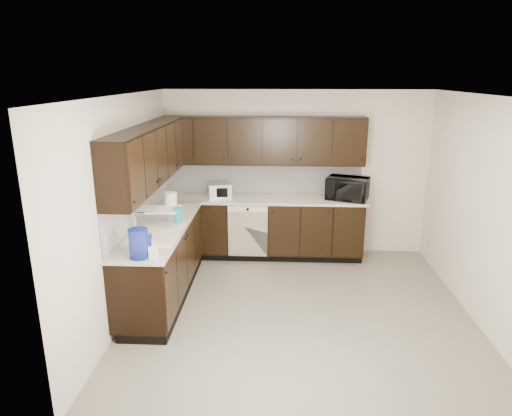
% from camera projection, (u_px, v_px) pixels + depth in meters
% --- Properties ---
extents(floor, '(4.00, 4.00, 0.00)m').
position_uv_depth(floor, '(298.00, 310.00, 5.44)').
color(floor, gray).
rests_on(floor, ground).
extents(ceiling, '(4.00, 4.00, 0.00)m').
position_uv_depth(ceiling, '(305.00, 95.00, 4.74)').
color(ceiling, white).
rests_on(ceiling, wall_back).
extents(wall_back, '(4.00, 0.02, 2.50)m').
position_uv_depth(wall_back, '(295.00, 173.00, 7.01)').
color(wall_back, beige).
rests_on(wall_back, floor).
extents(wall_left, '(0.02, 4.00, 2.50)m').
position_uv_depth(wall_left, '(125.00, 208.00, 5.19)').
color(wall_left, beige).
rests_on(wall_left, floor).
extents(wall_right, '(0.02, 4.00, 2.50)m').
position_uv_depth(wall_right, '(484.00, 213.00, 5.00)').
color(wall_right, beige).
rests_on(wall_right, floor).
extents(wall_front, '(4.00, 0.02, 2.50)m').
position_uv_depth(wall_front, '(314.00, 293.00, 3.18)').
color(wall_front, beige).
rests_on(wall_front, floor).
extents(lower_cabinets, '(3.00, 2.80, 0.90)m').
position_uv_depth(lower_cabinets, '(225.00, 244.00, 6.44)').
color(lower_cabinets, black).
rests_on(lower_cabinets, floor).
extents(countertop, '(3.03, 2.83, 0.04)m').
position_uv_depth(countertop, '(224.00, 209.00, 6.29)').
color(countertop, beige).
rests_on(countertop, lower_cabinets).
extents(backsplash, '(3.00, 2.80, 0.48)m').
position_uv_depth(backsplash, '(210.00, 187.00, 6.43)').
color(backsplash, silver).
rests_on(backsplash, countertop).
extents(upper_cabinets, '(3.00, 2.80, 0.70)m').
position_uv_depth(upper_cabinets, '(217.00, 147.00, 6.15)').
color(upper_cabinets, black).
rests_on(upper_cabinets, wall_back).
extents(dishwasher, '(0.58, 0.04, 0.78)m').
position_uv_depth(dishwasher, '(248.00, 228.00, 6.67)').
color(dishwasher, beige).
rests_on(dishwasher, lower_cabinets).
extents(sink, '(0.54, 0.82, 0.42)m').
position_uv_depth(sink, '(155.00, 239.00, 5.26)').
color(sink, beige).
rests_on(sink, countertop).
extents(microwave, '(0.68, 0.57, 0.32)m').
position_uv_depth(microwave, '(347.00, 189.00, 6.67)').
color(microwave, black).
rests_on(microwave, countertop).
extents(soap_bottle_a, '(0.10, 0.10, 0.19)m').
position_uv_depth(soap_bottle_a, '(153.00, 249.00, 4.55)').
color(soap_bottle_a, gray).
rests_on(soap_bottle_a, countertop).
extents(soap_bottle_b, '(0.12, 0.12, 0.24)m').
position_uv_depth(soap_bottle_b, '(166.00, 199.00, 6.29)').
color(soap_bottle_b, gray).
rests_on(soap_bottle_b, countertop).
extents(toaster_oven, '(0.38, 0.32, 0.21)m').
position_uv_depth(toaster_oven, '(220.00, 190.00, 6.80)').
color(toaster_oven, silver).
rests_on(toaster_oven, countertop).
extents(storage_bin, '(0.54, 0.45, 0.18)m').
position_uv_depth(storage_bin, '(159.00, 217.00, 5.60)').
color(storage_bin, silver).
rests_on(storage_bin, countertop).
extents(blue_pitcher, '(0.25, 0.25, 0.30)m').
position_uv_depth(blue_pitcher, '(139.00, 243.00, 4.54)').
color(blue_pitcher, '#102296').
rests_on(blue_pitcher, countertop).
extents(teal_tumbler, '(0.10, 0.10, 0.22)m').
position_uv_depth(teal_tumbler, '(178.00, 216.00, 5.54)').
color(teal_tumbler, '#0D8B92').
rests_on(teal_tumbler, countertop).
extents(paper_towel_roll, '(0.18, 0.18, 0.34)m').
position_uv_depth(paper_towel_roll, '(171.00, 206.00, 5.78)').
color(paper_towel_roll, silver).
rests_on(paper_towel_roll, countertop).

